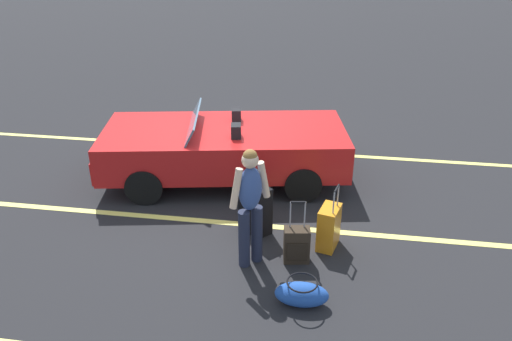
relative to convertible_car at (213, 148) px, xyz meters
The scene contains 9 objects.
ground_plane 0.62m from the convertible_car, 169.77° to the right, with size 80.00×80.00×0.00m, color black.
lot_line_near 1.45m from the convertible_car, 98.95° to the right, with size 18.00×0.12×0.01m, color #EAE066.
lot_line_mid 1.53m from the convertible_car, 98.39° to the left, with size 18.00×0.12×0.01m, color #EAE066.
convertible_car is the anchor object (origin of this frame).
suitcase_large_black 1.80m from the convertible_car, 122.72° to the left, with size 0.54×0.54×0.95m.
suitcase_medium_bright 2.71m from the convertible_car, 139.14° to the left, with size 0.33×0.45×0.95m.
suitcase_small_carryon 2.72m from the convertible_car, 127.04° to the left, with size 0.37×0.26×0.89m.
duffel_bag 3.50m from the convertible_car, 120.34° to the left, with size 0.65×0.38×0.34m.
traveler_person 2.53m from the convertible_car, 114.31° to the left, with size 0.50×0.48×1.65m.
Camera 1 is at (-1.69, 7.56, 4.07)m, focal length 34.46 mm.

